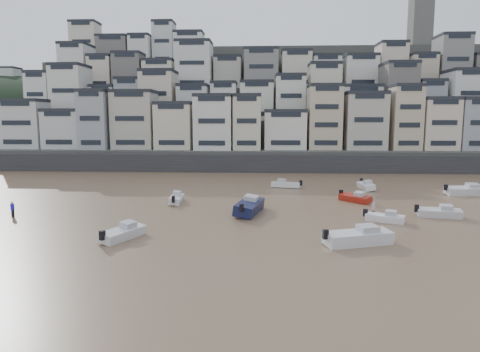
# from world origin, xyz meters

# --- Properties ---
(ground) EXTENTS (400.00, 400.00, 0.00)m
(ground) POSITION_xyz_m (0.00, 0.00, 0.00)
(ground) COLOR #836346
(ground) RESTS_ON ground
(harbor_wall) EXTENTS (140.00, 3.00, 3.50)m
(harbor_wall) POSITION_xyz_m (10.00, 65.00, 1.75)
(harbor_wall) COLOR #38383A
(harbor_wall) RESTS_ON ground
(hillside) EXTENTS (141.04, 66.00, 50.00)m
(hillside) POSITION_xyz_m (14.73, 104.84, 13.01)
(hillside) COLOR #4C4C47
(hillside) RESTS_ON ground
(boat_a) EXTENTS (6.82, 4.03, 1.77)m
(boat_a) POSITION_xyz_m (14.87, 16.56, 0.88)
(boat_a) COLOR silver
(boat_a) RESTS_ON ground
(boat_b) EXTENTS (4.44, 3.05, 1.16)m
(boat_b) POSITION_xyz_m (19.45, 24.81, 0.58)
(boat_b) COLOR white
(boat_b) RESTS_ON ground
(boat_c) EXTENTS (3.83, 7.56, 1.97)m
(boat_c) POSITION_xyz_m (5.20, 28.19, 0.99)
(boat_c) COLOR #13173B
(boat_c) RESTS_ON ground
(boat_d) EXTENTS (5.14, 2.43, 1.35)m
(boat_d) POSITION_xyz_m (25.93, 27.18, 0.67)
(boat_d) COLOR silver
(boat_d) RESTS_ON ground
(boat_e) EXTENTS (4.30, 4.57, 1.29)m
(boat_e) POSITION_xyz_m (18.59, 35.35, 0.65)
(boat_e) COLOR maroon
(boat_e) RESTS_ON ground
(boat_f) EXTENTS (1.79, 4.87, 1.31)m
(boat_f) POSITION_xyz_m (-4.29, 33.61, 0.65)
(boat_f) COLOR silver
(boat_f) RESTS_ON ground
(boat_g) EXTENTS (6.45, 2.66, 1.71)m
(boat_g) POSITION_xyz_m (35.13, 40.90, 0.86)
(boat_g) COLOR silver
(boat_g) RESTS_ON ground
(boat_h) EXTENTS (5.14, 2.83, 1.33)m
(boat_h) POSITION_xyz_m (10.34, 46.25, 0.67)
(boat_h) COLOR silver
(boat_h) RESTS_ON ground
(boat_i) EXTENTS (2.02, 5.21, 1.39)m
(boat_i) POSITION_xyz_m (22.29, 45.09, 0.70)
(boat_i) COLOR white
(boat_i) RESTS_ON ground
(boat_j) EXTENTS (3.70, 5.33, 1.39)m
(boat_j) POSITION_xyz_m (-5.80, 17.16, 0.70)
(boat_j) COLOR silver
(boat_j) RESTS_ON ground
(person_blue) EXTENTS (0.44, 0.44, 1.74)m
(person_blue) POSITION_xyz_m (-20.55, 24.86, 0.87)
(person_blue) COLOR #281BD0
(person_blue) RESTS_ON ground
(person_pink) EXTENTS (0.44, 0.44, 1.74)m
(person_pink) POSITION_xyz_m (18.68, 26.53, 0.87)
(person_pink) COLOR #C18891
(person_pink) RESTS_ON ground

